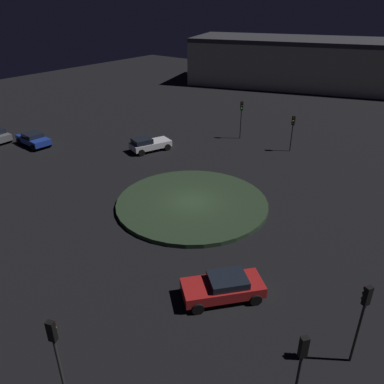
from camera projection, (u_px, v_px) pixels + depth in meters
ground_plane at (192, 205)px, 29.92m from camera, size 119.00×119.00×0.00m
roundabout_island at (192, 203)px, 29.85m from camera, size 11.72×11.72×0.31m
car_red at (224, 287)px, 20.49m from camera, size 4.47×4.19×1.34m
car_blue at (33, 139)px, 41.33m from camera, size 2.36×4.34×1.37m
car_white at (149, 144)px, 39.92m from camera, size 4.54×3.21×1.45m
traffic_light_west at (293, 126)px, 38.97m from camera, size 0.36×0.31×3.72m
traffic_light_northeast at (363, 310)px, 15.85m from camera, size 0.37×0.39×4.23m
traffic_light_east at (55, 345)px, 14.37m from camera, size 0.39×0.36×4.10m
traffic_light_northeast_near at (301, 359)px, 14.04m from camera, size 0.38×0.39×3.83m
traffic_light_west_near at (241, 113)px, 42.34m from camera, size 0.39×0.35×4.20m
store_building at (302, 62)px, 67.56m from camera, size 25.02×40.43×7.90m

